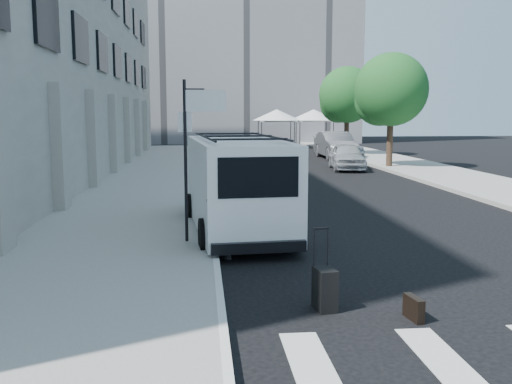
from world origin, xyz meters
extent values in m
plane|color=black|center=(0.00, 0.00, 0.00)|extent=(120.00, 120.00, 0.00)
cube|color=gray|center=(-4.25, 16.00, 0.07)|extent=(4.50, 48.00, 0.15)
cube|color=gray|center=(9.00, 20.00, 0.07)|extent=(4.00, 56.00, 0.15)
cube|color=slate|center=(2.00, 50.00, 12.50)|extent=(22.00, 12.00, 25.00)
cylinder|color=black|center=(-2.60, 3.20, 1.90)|extent=(0.07, 0.07, 3.50)
cube|color=white|center=(-2.60, 3.22, 2.75)|extent=(0.30, 0.03, 0.42)
cube|color=white|center=(-2.15, 3.20, 3.20)|extent=(0.85, 0.06, 0.45)
cylinder|color=black|center=(7.60, 20.00, 1.40)|extent=(0.32, 0.32, 2.80)
sphere|color=#195023|center=(7.60, 20.00, 4.13)|extent=(3.80, 3.80, 3.80)
sphere|color=#195023|center=(7.20, 20.60, 3.56)|extent=(2.66, 2.66, 2.66)
cylinder|color=black|center=(7.60, 29.00, 1.40)|extent=(0.32, 0.32, 2.80)
sphere|color=#195023|center=(7.60, 29.00, 4.13)|extent=(3.80, 3.80, 3.80)
sphere|color=#195023|center=(7.20, 29.60, 3.56)|extent=(2.66, 2.66, 2.66)
cylinder|color=black|center=(2.60, 36.60, 1.10)|extent=(0.06, 0.06, 2.20)
cylinder|color=black|center=(5.40, 36.60, 1.10)|extent=(0.06, 0.06, 2.20)
cylinder|color=black|center=(2.60, 39.40, 1.10)|extent=(0.06, 0.06, 2.20)
cylinder|color=black|center=(5.40, 39.40, 1.10)|extent=(0.06, 0.06, 2.20)
cube|color=white|center=(4.00, 38.00, 2.25)|extent=(3.00, 3.00, 0.12)
cone|color=white|center=(4.00, 38.00, 2.75)|extent=(4.00, 4.00, 0.90)
cylinder|color=black|center=(5.80, 37.10, 1.10)|extent=(0.06, 0.06, 2.20)
cylinder|color=black|center=(8.60, 37.10, 1.10)|extent=(0.06, 0.06, 2.20)
cylinder|color=black|center=(5.80, 39.90, 1.10)|extent=(0.06, 0.06, 2.20)
cylinder|color=black|center=(8.60, 39.90, 1.10)|extent=(0.06, 0.06, 2.20)
cube|color=white|center=(7.20, 38.50, 2.25)|extent=(3.00, 3.00, 0.12)
cone|color=white|center=(7.20, 38.50, 2.75)|extent=(4.00, 4.00, 0.90)
imported|color=#3C3C3F|center=(-1.90, 2.00, 0.98)|extent=(0.84, 0.83, 1.95)
cube|color=black|center=(0.75, -1.54, 0.17)|extent=(0.18, 0.45, 0.34)
cube|color=black|center=(-0.43, -1.00, 0.32)|extent=(0.34, 0.48, 0.64)
cylinder|color=black|center=(-0.57, -0.82, 0.91)|extent=(0.02, 0.02, 0.61)
cylinder|color=black|center=(-0.35, -0.79, 0.91)|extent=(0.02, 0.02, 0.61)
cube|color=black|center=(-0.46, -0.81, 1.21)|extent=(0.24, 0.06, 0.03)
cube|color=white|center=(-1.40, 4.50, 1.25)|extent=(2.48, 5.57, 2.10)
cube|color=white|center=(-1.66, 7.44, 0.75)|extent=(1.98, 1.07, 1.10)
cube|color=black|center=(-1.16, 1.83, 1.70)|extent=(1.60, 0.22, 0.80)
cylinder|color=black|center=(-2.52, 6.31, 0.38)|extent=(0.35, 0.78, 0.76)
cylinder|color=black|center=(-0.62, 6.48, 0.38)|extent=(0.35, 0.78, 0.76)
cylinder|color=black|center=(-2.18, 2.62, 0.38)|extent=(0.35, 0.78, 0.76)
cylinder|color=black|center=(-0.29, 2.79, 0.38)|extent=(0.35, 0.78, 0.76)
imported|color=#AEB2B7|center=(5.26, 19.78, 0.69)|extent=(2.11, 4.23, 1.38)
imported|color=#4D4F54|center=(6.37, 26.97, 0.86)|extent=(1.88, 5.22, 1.71)
imported|color=#929399|center=(6.80, 28.05, 0.74)|extent=(2.74, 5.33, 1.48)
camera|label=1|loc=(-2.26, -9.16, 2.96)|focal=40.00mm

